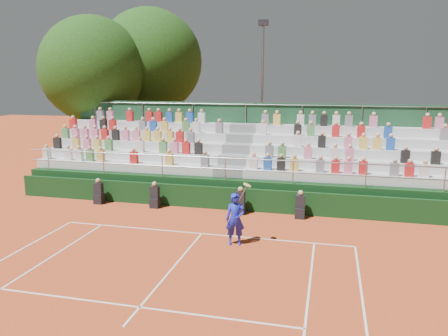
% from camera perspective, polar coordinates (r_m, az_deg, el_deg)
% --- Properties ---
extents(ground, '(90.00, 90.00, 0.00)m').
position_cam_1_polar(ground, '(16.43, -2.92, -8.57)').
color(ground, '#BA471F').
rests_on(ground, ground).
extents(courtside_wall, '(20.00, 0.15, 1.00)m').
position_cam_1_polar(courtside_wall, '(19.22, -0.21, -3.97)').
color(courtside_wall, black).
rests_on(courtside_wall, ground).
extents(line_officials, '(9.57, 0.40, 1.19)m').
position_cam_1_polar(line_officials, '(19.10, -3.78, -4.17)').
color(line_officials, black).
rests_on(line_officials, ground).
extents(grandstand, '(20.00, 5.20, 4.40)m').
position_cam_1_polar(grandstand, '(22.15, 1.75, -0.32)').
color(grandstand, black).
rests_on(grandstand, ground).
extents(tennis_player, '(0.90, 0.57, 2.22)m').
position_cam_1_polar(tennis_player, '(15.12, 1.50, -6.70)').
color(tennis_player, '#1722B3').
rests_on(tennis_player, ground).
extents(tree_west, '(6.58, 6.58, 9.51)m').
position_cam_1_polar(tree_west, '(29.24, -16.80, 12.20)').
color(tree_west, '#3A2315').
rests_on(tree_west, ground).
extents(tree_east, '(7.16, 7.16, 10.42)m').
position_cam_1_polar(tree_east, '(31.43, -9.65, 13.57)').
color(tree_east, '#3A2315').
rests_on(tree_east, ground).
extents(floodlight_mast, '(0.60, 0.25, 9.18)m').
position_cam_1_polar(floodlight_mast, '(27.91, 5.01, 10.78)').
color(floodlight_mast, gray).
rests_on(floodlight_mast, ground).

